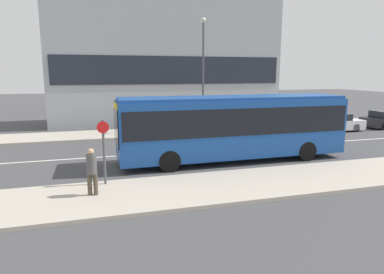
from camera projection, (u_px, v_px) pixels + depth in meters
ground_plane at (167, 153)px, 18.53m from camera, size 120.00×120.00×0.00m
sidewalk_near at (203, 188)px, 12.63m from camera, size 44.00×3.50×0.13m
sidewalk_far at (148, 133)px, 24.42m from camera, size 44.00×3.50×0.13m
lane_centerline at (167, 153)px, 18.53m from camera, size 41.80×0.16×0.01m
apartment_block_left_tower at (166, 26)px, 28.88m from camera, size 19.30×4.67×16.27m
city_bus at (233, 124)px, 16.65m from camera, size 11.16×2.54×3.15m
parked_car_0 at (332, 123)px, 25.34m from camera, size 4.47×1.85×1.31m
pedestrian_near_stop at (92, 169)px, 11.60m from camera, size 0.35×0.34×1.63m
bus_stop_sign at (104, 147)px, 12.66m from camera, size 0.44×0.12×2.45m
street_lamp at (203, 64)px, 23.78m from camera, size 0.36×0.36×7.84m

